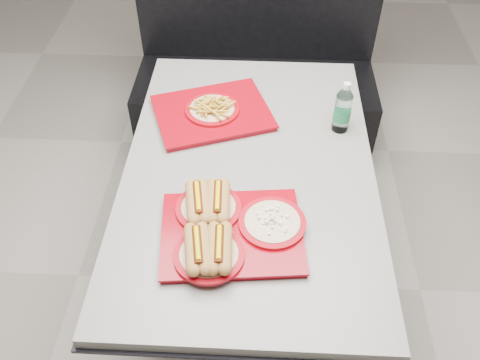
{
  "coord_description": "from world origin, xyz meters",
  "views": [
    {
      "loc": [
        0.03,
        -1.33,
        2.02
      ],
      "look_at": [
        -0.03,
        -0.15,
        0.83
      ],
      "focal_mm": 38.0,
      "sensor_mm": 36.0,
      "label": 1
    }
  ],
  "objects_px": {
    "diner_table": "(249,198)",
    "booth_bench": "(256,77)",
    "tray_far": "(212,111)",
    "water_bottle": "(343,110)",
    "tray_near": "(226,228)"
  },
  "relations": [
    {
      "from": "tray_near",
      "to": "tray_far",
      "type": "distance_m",
      "value": 0.62
    },
    {
      "from": "diner_table",
      "to": "tray_near",
      "type": "height_order",
      "value": "tray_near"
    },
    {
      "from": "booth_bench",
      "to": "tray_far",
      "type": "relative_size",
      "value": 2.52
    },
    {
      "from": "diner_table",
      "to": "tray_near",
      "type": "relative_size",
      "value": 2.99
    },
    {
      "from": "tray_near",
      "to": "water_bottle",
      "type": "bearing_deg",
      "value": 53.61
    },
    {
      "from": "booth_bench",
      "to": "tray_near",
      "type": "xyz_separation_m",
      "value": [
        -0.06,
        -1.41,
        0.38
      ]
    },
    {
      "from": "tray_far",
      "to": "tray_near",
      "type": "bearing_deg",
      "value": -80.97
    },
    {
      "from": "diner_table",
      "to": "tray_near",
      "type": "bearing_deg",
      "value": -100.99
    },
    {
      "from": "diner_table",
      "to": "water_bottle",
      "type": "bearing_deg",
      "value": 33.94
    },
    {
      "from": "diner_table",
      "to": "booth_bench",
      "type": "distance_m",
      "value": 1.11
    },
    {
      "from": "tray_far",
      "to": "booth_bench",
      "type": "bearing_deg",
      "value": 78.82
    },
    {
      "from": "booth_bench",
      "to": "water_bottle",
      "type": "relative_size",
      "value": 6.39
    },
    {
      "from": "tray_far",
      "to": "water_bottle",
      "type": "distance_m",
      "value": 0.51
    },
    {
      "from": "diner_table",
      "to": "booth_bench",
      "type": "bearing_deg",
      "value": 90.0
    },
    {
      "from": "tray_far",
      "to": "water_bottle",
      "type": "bearing_deg",
      "value": -6.52
    }
  ]
}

